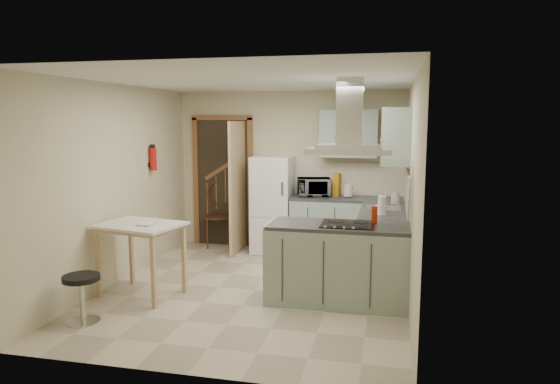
% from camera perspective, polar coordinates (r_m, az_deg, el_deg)
% --- Properties ---
extents(floor, '(4.20, 4.20, 0.00)m').
position_cam_1_polar(floor, '(6.20, -2.88, -11.11)').
color(floor, '#C2B297').
rests_on(floor, ground).
extents(ceiling, '(4.20, 4.20, 0.00)m').
position_cam_1_polar(ceiling, '(5.87, -3.06, 12.60)').
color(ceiling, silver).
rests_on(ceiling, back_wall).
extents(back_wall, '(3.60, 0.00, 3.60)m').
position_cam_1_polar(back_wall, '(7.93, 1.06, 2.42)').
color(back_wall, beige).
rests_on(back_wall, floor).
extents(left_wall, '(0.00, 4.20, 4.20)m').
position_cam_1_polar(left_wall, '(6.61, -18.19, 0.85)').
color(left_wall, beige).
rests_on(left_wall, floor).
extents(right_wall, '(0.00, 4.20, 4.20)m').
position_cam_1_polar(right_wall, '(5.70, 14.75, -0.13)').
color(right_wall, beige).
rests_on(right_wall, floor).
extents(doorway, '(1.10, 0.12, 2.10)m').
position_cam_1_polar(doorway, '(8.22, -6.53, 1.17)').
color(doorway, brown).
rests_on(doorway, floor).
extents(fridge, '(0.60, 0.60, 1.50)m').
position_cam_1_polar(fridge, '(7.75, -0.84, -1.44)').
color(fridge, white).
rests_on(fridge, floor).
extents(counter_back, '(1.08, 0.60, 0.90)m').
position_cam_1_polar(counter_back, '(7.66, 5.45, -3.88)').
color(counter_back, '#9EB2A0').
rests_on(counter_back, floor).
extents(counter_right, '(0.60, 1.95, 0.90)m').
position_cam_1_polar(counter_right, '(6.95, 11.68, -5.27)').
color(counter_right, '#9EB2A0').
rests_on(counter_right, floor).
extents(splashback, '(1.68, 0.02, 0.50)m').
position_cam_1_polar(splashback, '(7.80, 7.97, 1.51)').
color(splashback, beige).
rests_on(splashback, counter_back).
extents(wall_cabinet_back, '(0.85, 0.35, 0.70)m').
position_cam_1_polar(wall_cabinet_back, '(7.59, 7.90, 6.63)').
color(wall_cabinet_back, '#9EB2A0').
rests_on(wall_cabinet_back, back_wall).
extents(wall_cabinet_right, '(0.35, 0.90, 0.70)m').
position_cam_1_polar(wall_cabinet_right, '(6.49, 13.11, 6.24)').
color(wall_cabinet_right, '#9EB2A0').
rests_on(wall_cabinet_right, right_wall).
extents(peninsula, '(1.55, 0.65, 0.90)m').
position_cam_1_polar(peninsula, '(5.71, 6.66, -8.11)').
color(peninsula, '#9EB2A0').
rests_on(peninsula, floor).
extents(hob, '(0.58, 0.50, 0.01)m').
position_cam_1_polar(hob, '(5.59, 7.76, -3.66)').
color(hob, black).
rests_on(hob, peninsula).
extents(extractor_hood, '(0.90, 0.55, 0.10)m').
position_cam_1_polar(extractor_hood, '(5.49, 7.92, 4.69)').
color(extractor_hood, silver).
rests_on(extractor_hood, ceiling).
extents(sink, '(0.45, 0.40, 0.01)m').
position_cam_1_polar(sink, '(6.69, 11.77, -1.82)').
color(sink, silver).
rests_on(sink, counter_right).
extents(fire_extinguisher, '(0.10, 0.10, 0.32)m').
position_cam_1_polar(fire_extinguisher, '(7.34, -14.30, 3.66)').
color(fire_extinguisher, '#B2140F').
rests_on(fire_extinguisher, left_wall).
extents(drop_leaf_table, '(1.04, 0.86, 0.86)m').
position_cam_1_polar(drop_leaf_table, '(6.12, -15.54, -7.45)').
color(drop_leaf_table, tan).
rests_on(drop_leaf_table, floor).
extents(bentwood_chair, '(0.57, 0.57, 0.98)m').
position_cam_1_polar(bentwood_chair, '(8.21, -7.17, -2.82)').
color(bentwood_chair, '#52341B').
rests_on(bentwood_chair, floor).
extents(stool, '(0.48, 0.48, 0.50)m').
position_cam_1_polar(stool, '(5.57, -21.67, -11.25)').
color(stool, black).
rests_on(stool, floor).
extents(microwave, '(0.56, 0.44, 0.27)m').
position_cam_1_polar(microwave, '(7.64, 3.87, 0.57)').
color(microwave, black).
rests_on(microwave, counter_back).
extents(kettle, '(0.14, 0.14, 0.21)m').
position_cam_1_polar(kettle, '(7.54, 7.82, 0.16)').
color(kettle, silver).
rests_on(kettle, counter_back).
extents(cereal_box, '(0.12, 0.24, 0.34)m').
position_cam_1_polar(cereal_box, '(7.73, 6.54, 0.88)').
color(cereal_box, '#C38017').
rests_on(cereal_box, counter_back).
extents(soap_bottle, '(0.11, 0.11, 0.21)m').
position_cam_1_polar(soap_bottle, '(7.09, 13.03, -0.50)').
color(soap_bottle, '#AAABB6').
rests_on(soap_bottle, counter_right).
extents(paper_towel, '(0.11, 0.11, 0.25)m').
position_cam_1_polar(paper_towel, '(6.20, 11.56, -1.49)').
color(paper_towel, white).
rests_on(paper_towel, counter_right).
extents(cup, '(0.13, 0.13, 0.08)m').
position_cam_1_polar(cup, '(6.45, 11.17, -1.84)').
color(cup, silver).
rests_on(cup, counter_right).
extents(red_bottle, '(0.08, 0.08, 0.20)m').
position_cam_1_polar(red_bottle, '(5.68, 10.73, -2.60)').
color(red_bottle, '#B6280F').
rests_on(red_bottle, peninsula).
extents(book, '(0.18, 0.24, 0.10)m').
position_cam_1_polar(book, '(5.99, -15.66, -3.08)').
color(book, brown).
rests_on(book, drop_leaf_table).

